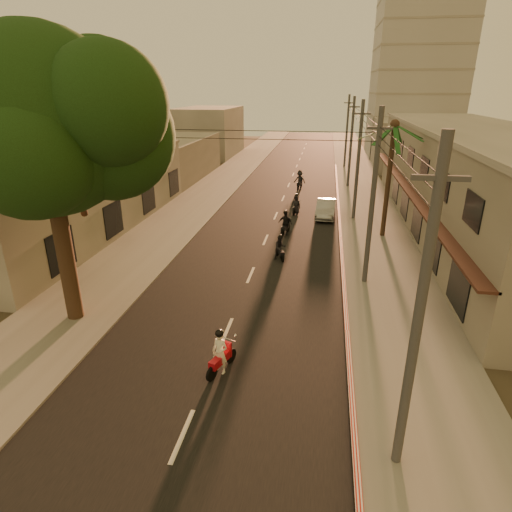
% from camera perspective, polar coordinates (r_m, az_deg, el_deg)
% --- Properties ---
extents(ground, '(160.00, 160.00, 0.00)m').
position_cam_1_polar(ground, '(17.10, -5.45, -13.45)').
color(ground, '#383023').
rests_on(ground, ground).
extents(road, '(10.00, 140.00, 0.02)m').
position_cam_1_polar(road, '(35.11, 2.65, 5.38)').
color(road, black).
rests_on(road, ground).
extents(sidewalk_right, '(5.00, 140.00, 0.12)m').
position_cam_1_polar(sidewalk_right, '(35.08, 14.95, 4.74)').
color(sidewalk_right, slate).
rests_on(sidewalk_right, ground).
extents(sidewalk_left, '(5.00, 140.00, 0.12)m').
position_cam_1_polar(sidewalk_left, '(36.67, -9.14, 5.91)').
color(sidewalk_left, slate).
rests_on(sidewalk_left, ground).
extents(curb_stripe, '(0.20, 60.00, 0.20)m').
position_cam_1_polar(curb_stripe, '(30.13, 11.20, 2.40)').
color(curb_stripe, '#B41E13').
rests_on(curb_stripe, ground).
extents(shophouse_row, '(8.80, 34.20, 7.30)m').
position_cam_1_polar(shophouse_row, '(33.67, 26.93, 8.76)').
color(shophouse_row, gray).
rests_on(shophouse_row, ground).
extents(left_building, '(8.20, 24.20, 5.20)m').
position_cam_1_polar(left_building, '(33.52, -23.30, 7.44)').
color(left_building, '#ADA69C').
rests_on(left_building, ground).
extents(distant_tower, '(12.10, 12.10, 28.00)m').
position_cam_1_polar(distant_tower, '(70.70, 20.96, 23.71)').
color(distant_tower, '#B7B5B2').
rests_on(distant_tower, ground).
extents(broadleaf_tree, '(9.60, 8.70, 12.10)m').
position_cam_1_polar(broadleaf_tree, '(18.83, -25.34, 15.63)').
color(broadleaf_tree, black).
rests_on(broadleaf_tree, ground).
extents(palm_tree, '(5.00, 5.00, 8.20)m').
position_cam_1_polar(palm_tree, '(29.92, 17.92, 15.53)').
color(palm_tree, black).
rests_on(palm_tree, ground).
extents(utility_poles, '(1.20, 48.26, 9.00)m').
position_cam_1_polar(utility_poles, '(33.75, 13.75, 15.46)').
color(utility_poles, '#38383A').
rests_on(utility_poles, ground).
extents(filler_right, '(8.00, 14.00, 6.00)m').
position_cam_1_polar(filler_right, '(59.78, 19.55, 13.86)').
color(filler_right, '#ADA69C').
rests_on(filler_right, ground).
extents(filler_left_near, '(8.00, 14.00, 4.40)m').
position_cam_1_polar(filler_left_near, '(51.29, -11.49, 12.65)').
color(filler_left_near, '#ADA69C').
rests_on(filler_left_near, ground).
extents(filler_left_far, '(8.00, 14.00, 7.00)m').
position_cam_1_polar(filler_left_far, '(68.17, -6.22, 16.16)').
color(filler_left_far, '#ADA69C').
rests_on(filler_left_far, ground).
extents(scooter_red, '(0.99, 1.75, 1.80)m').
position_cam_1_polar(scooter_red, '(15.95, -4.78, -12.79)').
color(scooter_red, black).
rests_on(scooter_red, ground).
extents(scooter_mid_a, '(1.14, 1.52, 1.58)m').
position_cam_1_polar(scooter_mid_a, '(25.92, 3.25, 1.08)').
color(scooter_mid_a, black).
rests_on(scooter_mid_a, ground).
extents(scooter_mid_b, '(1.18, 1.81, 1.81)m').
position_cam_1_polar(scooter_mid_b, '(30.35, 3.92, 4.33)').
color(scooter_mid_b, black).
rests_on(scooter_mid_b, ground).
extents(scooter_far_a, '(0.96, 1.67, 1.66)m').
position_cam_1_polar(scooter_far_a, '(35.64, 5.35, 6.79)').
color(scooter_far_a, black).
rests_on(scooter_far_a, ground).
extents(scooter_far_b, '(1.41, 1.97, 1.95)m').
position_cam_1_polar(scooter_far_b, '(44.83, 5.84, 10.02)').
color(scooter_far_b, black).
rests_on(scooter_far_b, ground).
extents(parked_car, '(1.83, 4.33, 1.39)m').
position_cam_1_polar(parked_car, '(35.03, 9.29, 6.24)').
color(parked_car, '#95989D').
rests_on(parked_car, ground).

